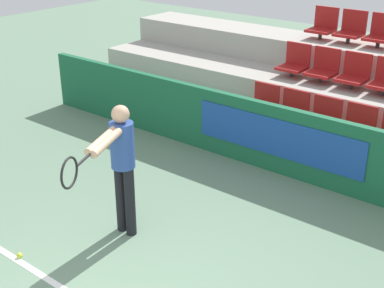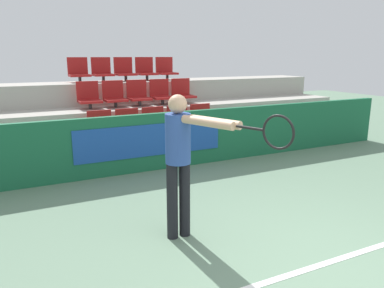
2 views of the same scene
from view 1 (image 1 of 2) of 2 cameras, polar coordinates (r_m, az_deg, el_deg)
barrier_wall at (r=8.06m, az=11.42°, el=-0.16°), size 10.87×0.14×1.07m
bleacher_tier_front at (r=8.66m, az=13.15°, el=-0.66°), size 10.47×1.03×0.50m
bleacher_tier_middle at (r=9.45m, az=16.04°, el=2.75°), size 10.47×1.03×0.99m
bleacher_tier_back at (r=10.29m, az=18.50°, el=5.62°), size 10.47×1.03×1.49m
stadium_chair_0 at (r=9.06m, az=7.55°, el=4.24°), size 0.47×0.44×0.58m
stadium_chair_1 at (r=8.81m, az=10.61°, el=3.46°), size 0.47×0.44×0.58m
stadium_chair_2 at (r=8.59m, az=13.84°, el=2.62°), size 0.47×0.44×0.58m
stadium_chair_3 at (r=8.40m, az=17.22°, el=1.73°), size 0.47×0.44×0.58m
stadium_chair_5 at (r=9.78m, az=10.88°, el=8.53°), size 0.47×0.44×0.58m
stadium_chair_6 at (r=9.54m, az=13.82°, el=7.90°), size 0.47×0.44×0.58m
stadium_chair_7 at (r=9.34m, az=16.88°, el=7.21°), size 0.47×0.44×0.58m
stadium_chair_10 at (r=10.56m, az=13.80°, el=12.19°), size 0.47×0.44×0.58m
stadium_chair_11 at (r=10.35m, az=16.60°, el=11.66°), size 0.47×0.44×0.58m
stadium_chair_12 at (r=10.16m, az=19.50°, el=11.07°), size 0.47×0.44×0.58m
tennis_player at (r=6.34m, az=-7.68°, el=-1.70°), size 0.69×1.45×1.69m
tennis_ball at (r=6.70m, az=-17.92°, el=-11.23°), size 0.07×0.07×0.07m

